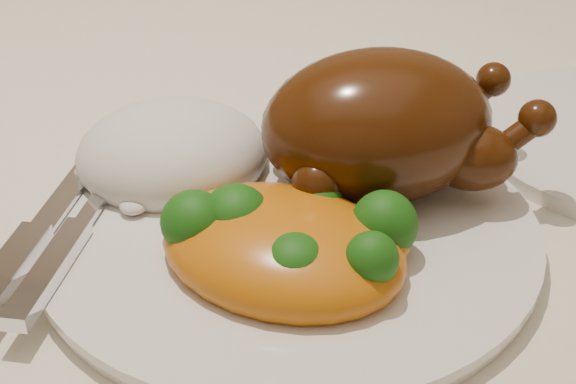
# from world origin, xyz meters

# --- Properties ---
(dining_table) EXTENTS (1.60, 0.90, 0.76)m
(dining_table) POSITION_xyz_m (0.00, 0.00, 0.67)
(dining_table) COLOR brown
(dining_table) RESTS_ON floor
(tablecloth) EXTENTS (1.73, 1.03, 0.18)m
(tablecloth) POSITION_xyz_m (0.00, 0.00, 0.74)
(tablecloth) COLOR beige
(tablecloth) RESTS_ON dining_table
(dinner_plate) EXTENTS (0.38, 0.38, 0.01)m
(dinner_plate) POSITION_xyz_m (0.16, -0.14, 0.77)
(dinner_plate) COLOR white
(dinner_plate) RESTS_ON tablecloth
(roast_chicken) EXTENTS (0.19, 0.16, 0.09)m
(roast_chicken) POSITION_xyz_m (0.21, -0.09, 0.82)
(roast_chicken) COLOR #411C06
(roast_chicken) RESTS_ON dinner_plate
(rice_mound) EXTENTS (0.16, 0.15, 0.07)m
(rice_mound) POSITION_xyz_m (0.08, -0.09, 0.79)
(rice_mound) COLOR white
(rice_mound) RESTS_ON dinner_plate
(mac_and_cheese) EXTENTS (0.17, 0.15, 0.06)m
(mac_and_cheese) POSITION_xyz_m (0.17, -0.18, 0.79)
(mac_and_cheese) COLOR orange
(mac_and_cheese) RESTS_ON dinner_plate
(cutlery) EXTENTS (0.04, 0.20, 0.01)m
(cutlery) POSITION_xyz_m (0.03, -0.19, 0.79)
(cutlery) COLOR silver
(cutlery) RESTS_ON dinner_plate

